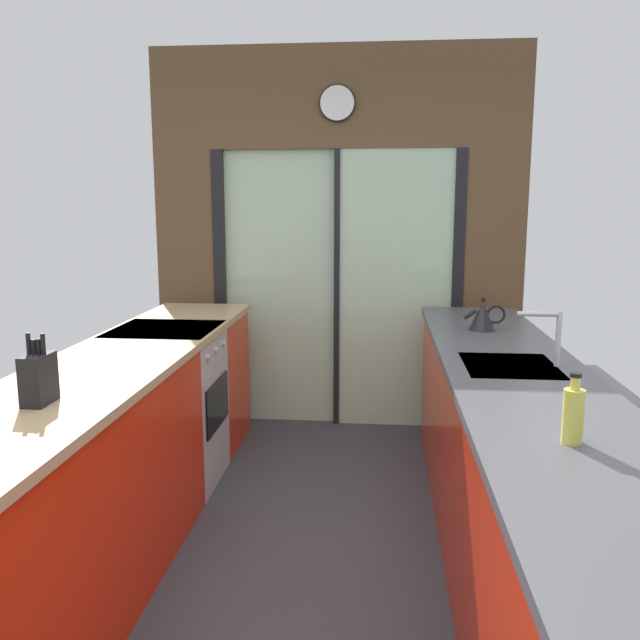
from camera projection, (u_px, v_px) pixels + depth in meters
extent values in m
cube|color=#38383D|center=(311.00, 544.00, 3.19)|extent=(5.04, 7.60, 0.02)
cube|color=brown|center=(338.00, 97.00, 4.54)|extent=(2.64, 0.08, 0.70)
cube|color=#B2D1AD|center=(280.00, 289.00, 4.84)|extent=(0.80, 0.02, 2.00)
cube|color=#B2D1AD|center=(395.00, 291.00, 4.72)|extent=(0.80, 0.02, 2.00)
cube|color=black|center=(221.00, 289.00, 4.86)|extent=(0.08, 0.10, 2.00)
cube|color=black|center=(457.00, 292.00, 4.70)|extent=(0.08, 0.10, 2.00)
cube|color=black|center=(337.00, 290.00, 4.78)|extent=(0.04, 0.10, 2.00)
cube|color=brown|center=(188.00, 288.00, 4.88)|extent=(0.42, 0.08, 2.00)
cube|color=brown|center=(492.00, 292.00, 4.68)|extent=(0.42, 0.08, 2.00)
cylinder|color=white|center=(337.00, 103.00, 4.49)|extent=(0.23, 0.03, 0.23)
torus|color=black|center=(337.00, 103.00, 4.49)|extent=(0.25, 0.02, 0.25)
cube|color=red|center=(24.00, 548.00, 2.29)|extent=(0.58, 2.55, 0.88)
cube|color=red|center=(197.00, 381.00, 4.45)|extent=(0.58, 0.65, 0.88)
cube|color=tan|center=(93.00, 374.00, 2.82)|extent=(0.62, 3.80, 0.04)
cube|color=red|center=(520.00, 492.00, 2.74)|extent=(0.58, 3.80, 0.88)
cube|color=#4C4C51|center=(527.00, 385.00, 2.66)|extent=(0.62, 3.80, 0.04)
cube|color=#B7BABC|center=(510.00, 371.00, 2.91)|extent=(0.40, 0.48, 0.05)
cylinder|color=#B7BABC|center=(558.00, 339.00, 2.86)|extent=(0.02, 0.02, 0.24)
cylinder|color=#B7BABC|center=(538.00, 314.00, 2.85)|extent=(0.18, 0.02, 0.02)
cube|color=#B7BABC|center=(168.00, 409.00, 3.83)|extent=(0.58, 0.60, 0.88)
cube|color=black|center=(217.00, 404.00, 3.80)|extent=(0.01, 0.48, 0.28)
cube|color=black|center=(165.00, 331.00, 3.75)|extent=(0.58, 0.60, 0.03)
cylinder|color=#B7BABC|center=(209.00, 357.00, 3.57)|extent=(0.02, 0.04, 0.04)
cylinder|color=#B7BABC|center=(217.00, 350.00, 3.74)|extent=(0.02, 0.04, 0.04)
cylinder|color=#B7BABC|center=(224.00, 343.00, 3.92)|extent=(0.02, 0.04, 0.04)
cube|color=black|center=(39.00, 379.00, 2.33)|extent=(0.08, 0.14, 0.18)
cylinder|color=black|center=(29.00, 345.00, 2.31)|extent=(0.02, 0.02, 0.09)
cylinder|color=black|center=(34.00, 348.00, 2.31)|extent=(0.02, 0.02, 0.06)
cylinder|color=black|center=(39.00, 348.00, 2.31)|extent=(0.02, 0.02, 0.07)
cylinder|color=black|center=(43.00, 345.00, 2.31)|extent=(0.02, 0.02, 0.09)
cone|color=black|center=(483.00, 316.00, 3.69)|extent=(0.16, 0.16, 0.16)
sphere|color=black|center=(483.00, 299.00, 3.68)|extent=(0.03, 0.03, 0.03)
cylinder|color=black|center=(470.00, 314.00, 3.70)|extent=(0.08, 0.02, 0.07)
torus|color=black|center=(496.00, 315.00, 3.68)|extent=(0.11, 0.01, 0.11)
cylinder|color=#D1CC4C|center=(573.00, 416.00, 1.95)|extent=(0.06, 0.06, 0.16)
cylinder|color=#D1CC4C|center=(575.00, 383.00, 1.93)|extent=(0.03, 0.03, 0.04)
cylinder|color=black|center=(576.00, 375.00, 1.93)|extent=(0.03, 0.03, 0.01)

